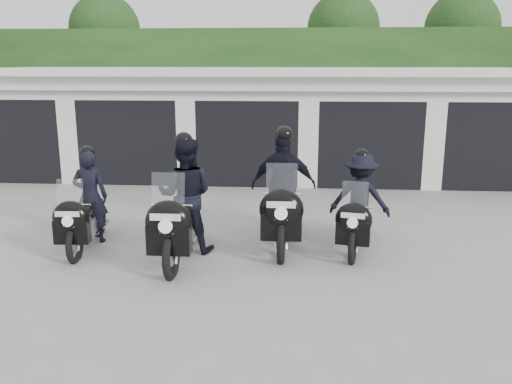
# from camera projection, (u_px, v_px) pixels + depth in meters

# --- Properties ---
(ground) EXTENTS (80.00, 80.00, 0.00)m
(ground) POSITION_uv_depth(u_px,v_px,m) (216.00, 263.00, 8.70)
(ground) COLOR gray
(ground) RESTS_ON ground
(garage_block) EXTENTS (16.40, 6.80, 2.96)m
(garage_block) POSITION_uv_depth(u_px,v_px,m) (255.00, 121.00, 16.18)
(garage_block) COLOR white
(garage_block) RESTS_ON ground
(background_vegetation) EXTENTS (20.00, 3.90, 5.80)m
(background_vegetation) POSITION_uv_depth(u_px,v_px,m) (274.00, 72.00, 20.55)
(background_vegetation) COLOR #173714
(background_vegetation) RESTS_ON ground
(police_bike_a) EXTENTS (0.71, 2.06, 1.79)m
(police_bike_a) POSITION_uv_depth(u_px,v_px,m) (86.00, 207.00, 9.30)
(police_bike_a) COLOR black
(police_bike_a) RESTS_ON ground
(police_bike_b) EXTENTS (0.95, 2.41, 2.10)m
(police_bike_b) POSITION_uv_depth(u_px,v_px,m) (183.00, 204.00, 8.87)
(police_bike_b) COLOR black
(police_bike_b) RESTS_ON ground
(police_bike_c) EXTENTS (1.15, 2.43, 2.12)m
(police_bike_c) POSITION_uv_depth(u_px,v_px,m) (283.00, 193.00, 9.52)
(police_bike_c) COLOR black
(police_bike_c) RESTS_ON ground
(police_bike_d) EXTENTS (1.14, 1.99, 1.75)m
(police_bike_d) POSITION_uv_depth(u_px,v_px,m) (359.00, 205.00, 9.32)
(police_bike_d) COLOR black
(police_bike_d) RESTS_ON ground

